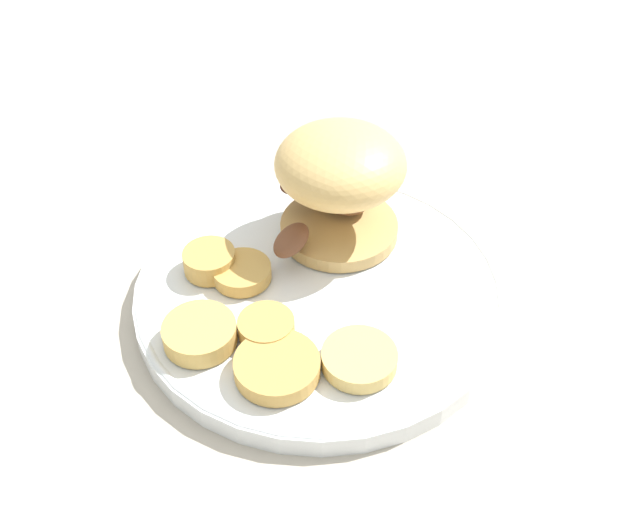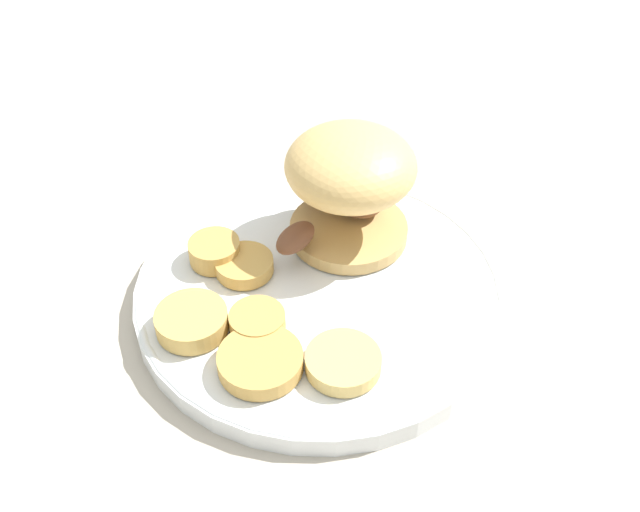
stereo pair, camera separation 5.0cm
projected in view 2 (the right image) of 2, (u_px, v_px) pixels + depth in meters
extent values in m
plane|color=#B2A899|center=(320.00, 300.00, 0.53)|extent=(4.00, 4.00, 0.00)
cylinder|color=white|center=(320.00, 292.00, 0.53)|extent=(0.26, 0.26, 0.02)
torus|color=white|center=(320.00, 286.00, 0.52)|extent=(0.26, 0.26, 0.01)
cylinder|color=tan|center=(349.00, 230.00, 0.56)|extent=(0.09, 0.09, 0.01)
ellipsoid|color=#563323|center=(345.00, 188.00, 0.57)|extent=(0.04, 0.03, 0.02)
ellipsoid|color=brown|center=(358.00, 199.00, 0.56)|extent=(0.05, 0.05, 0.02)
ellipsoid|color=brown|center=(300.00, 235.00, 0.52)|extent=(0.04, 0.03, 0.02)
ellipsoid|color=#4C281E|center=(322.00, 180.00, 0.56)|extent=(0.05, 0.04, 0.01)
ellipsoid|color=brown|center=(355.00, 184.00, 0.56)|extent=(0.05, 0.05, 0.02)
ellipsoid|color=#DBB26B|center=(351.00, 166.00, 0.52)|extent=(0.09, 0.09, 0.05)
cylinder|color=tan|center=(215.00, 251.00, 0.53)|extent=(0.04, 0.04, 0.02)
cylinder|color=tan|center=(260.00, 361.00, 0.46)|extent=(0.05, 0.05, 0.01)
cylinder|color=#DBB766|center=(343.00, 362.00, 0.46)|extent=(0.05, 0.05, 0.01)
cylinder|color=tan|center=(257.00, 321.00, 0.49)|extent=(0.04, 0.04, 0.01)
cylinder|color=tan|center=(244.00, 265.00, 0.53)|extent=(0.04, 0.04, 0.01)
cylinder|color=tan|center=(192.00, 321.00, 0.48)|extent=(0.05, 0.05, 0.01)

